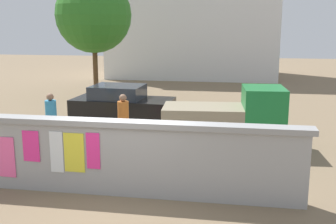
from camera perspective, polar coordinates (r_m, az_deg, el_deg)
ground at (r=16.88m, az=1.32°, el=-0.55°), size 60.00×60.00×0.00m
poster_wall at (r=9.08m, az=-6.06°, el=-6.20°), size 7.90×0.42×1.67m
auto_rickshaw_truck at (r=12.65m, az=8.48°, el=-0.82°), size 3.70×1.77×1.85m
car_parked at (r=15.88m, az=-6.40°, el=1.26°), size 3.89×1.90×1.40m
motorcycle at (r=11.88m, az=-11.82°, el=-3.98°), size 1.90×0.56×0.87m
bicycle_far at (r=10.13m, az=-2.97°, el=-7.15°), size 1.67×0.57×0.95m
person_walking at (r=12.62m, az=-6.19°, el=-0.38°), size 0.48×0.48×1.62m
person_bystander at (r=13.20m, az=-15.82°, el=-0.22°), size 0.43×0.43×1.62m
tree_roadside at (r=20.67m, az=-10.23°, el=13.01°), size 3.64×3.64×5.92m
building_background at (r=29.90m, az=3.65°, el=13.04°), size 11.65×6.79×8.34m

